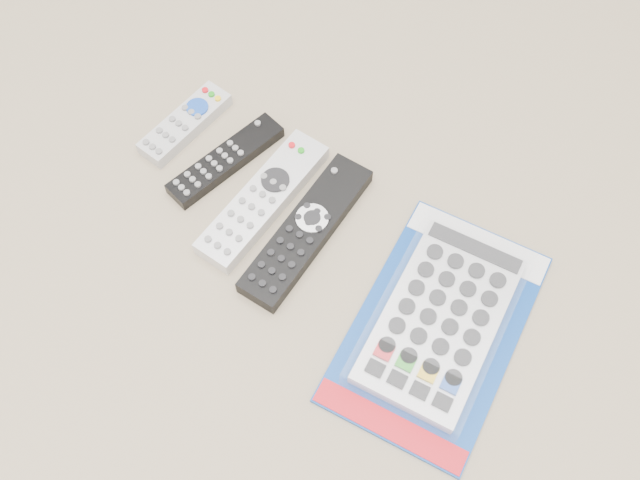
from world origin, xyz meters
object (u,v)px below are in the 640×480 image
Objects in this scene: remote_slim_black at (225,160)px; remote_large_black at (306,230)px; remote_silver_dvd at (263,199)px; jumbo_remote_packaged at (441,319)px; remote_small_grey at (185,124)px.

remote_slim_black is 0.16m from remote_large_black.
jumbo_remote_packaged is (0.27, -0.02, 0.01)m from remote_silver_dvd.
remote_silver_dvd is at bearing 173.88° from remote_large_black.
remote_small_grey is at bearing 166.21° from jumbo_remote_packaged.
jumbo_remote_packaged is at bearing -2.97° from remote_silver_dvd.
remote_small_grey is at bearing 167.39° from remote_silver_dvd.
remote_large_black is at bearing 1.65° from remote_slim_black.
remote_silver_dvd is 0.95× the size of remote_large_black.
remote_silver_dvd is at bearing -3.32° from remote_slim_black.
remote_small_grey is 0.82× the size of remote_slim_black.
remote_small_grey reaches higher than remote_slim_black.
jumbo_remote_packaged is at bearing 5.62° from remote_slim_black.
remote_slim_black is 0.82× the size of remote_silver_dvd.
remote_slim_black is at bearing 168.28° from remote_large_black.
jumbo_remote_packaged reaches higher than remote_silver_dvd.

